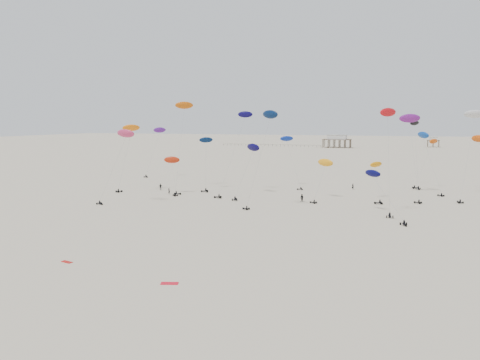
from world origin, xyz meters
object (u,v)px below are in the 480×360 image
(rig_4, at_px, (381,186))
(pavilion_main, at_px, (337,142))
(spectator_0, at_px, (169,194))
(pavilion_small, at_px, (433,143))
(rig_9, at_px, (324,168))

(rig_4, bearing_deg, pavilion_main, -98.37)
(pavilion_main, bearing_deg, spectator_0, -93.80)
(rig_4, bearing_deg, pavilion_small, -113.17)
(spectator_0, bearing_deg, pavilion_main, -72.68)
(pavilion_small, height_order, rig_4, rig_4)
(pavilion_main, bearing_deg, pavilion_small, 23.20)
(rig_4, distance_m, spectator_0, 58.21)
(pavilion_main, xyz_separation_m, spectator_0, (-16.32, -245.49, -4.22))
(pavilion_small, relative_size, rig_9, 0.75)
(rig_4, height_order, spectator_0, rig_4)
(rig_4, xyz_separation_m, spectator_0, (-56.66, 11.81, -6.28))
(pavilion_small, distance_m, spectator_0, 288.72)
(pavilion_main, height_order, pavilion_small, pavilion_main)
(pavilion_main, relative_size, pavilion_small, 2.33)
(pavilion_main, relative_size, rig_9, 1.74)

